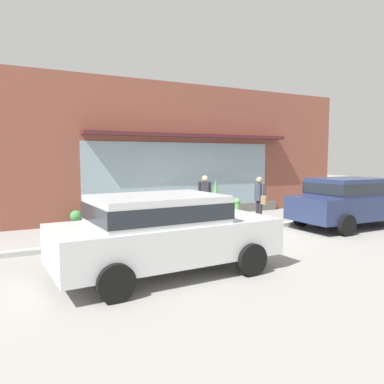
% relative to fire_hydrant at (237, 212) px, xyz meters
% --- Properties ---
extents(ground_plane, '(60.00, 60.00, 0.00)m').
position_rel_fire_hydrant_xyz_m(ground_plane, '(-0.33, -0.59, -0.44)').
color(ground_plane, gray).
extents(curb_strip, '(14.00, 0.24, 0.12)m').
position_rel_fire_hydrant_xyz_m(curb_strip, '(-0.33, -0.79, -0.38)').
color(curb_strip, '#B2B2AD').
rests_on(curb_strip, ground_plane).
extents(storefront, '(14.00, 0.81, 4.84)m').
position_rel_fire_hydrant_xyz_m(storefront, '(-0.34, 2.60, 1.92)').
color(storefront, brown).
rests_on(storefront, ground_plane).
extents(fire_hydrant, '(0.39, 0.35, 0.90)m').
position_rel_fire_hydrant_xyz_m(fire_hydrant, '(0.00, 0.00, 0.00)').
color(fire_hydrant, '#4C8C47').
rests_on(fire_hydrant, ground_plane).
extents(pedestrian_with_handbag, '(0.21, 0.63, 1.55)m').
position_rel_fire_hydrant_xyz_m(pedestrian_with_handbag, '(0.84, -0.07, 0.44)').
color(pedestrian_with_handbag, '#232328').
rests_on(pedestrian_with_handbag, ground_plane).
extents(pedestrian_passerby, '(0.38, 0.32, 1.57)m').
position_rel_fire_hydrant_xyz_m(pedestrian_passerby, '(-0.52, 1.17, 0.46)').
color(pedestrian_passerby, '#232328').
rests_on(pedestrian_passerby, ground_plane).
extents(parked_car_navy, '(4.06, 1.96, 1.55)m').
position_rel_fire_hydrant_xyz_m(parked_car_navy, '(2.98, -1.89, 0.43)').
color(parked_car_navy, navy).
rests_on(parked_car_navy, ground_plane).
extents(parked_car_silver, '(4.27, 2.11, 1.50)m').
position_rel_fire_hydrant_xyz_m(parked_car_silver, '(-4.10, -3.50, 0.41)').
color(parked_car_silver, silver).
rests_on(parked_car_silver, ground_plane).
extents(potted_plant_trailing_edge, '(0.47, 0.47, 0.61)m').
position_rel_fire_hydrant_xyz_m(potted_plant_trailing_edge, '(-2.81, 1.98, -0.15)').
color(potted_plant_trailing_edge, '#4C4C51').
rests_on(potted_plant_trailing_edge, ground_plane).
extents(potted_plant_near_hydrant, '(0.26, 0.26, 0.50)m').
position_rel_fire_hydrant_xyz_m(potted_plant_near_hydrant, '(-1.90, 1.75, -0.19)').
color(potted_plant_near_hydrant, '#4C4C51').
rests_on(potted_plant_near_hydrant, ground_plane).
extents(potted_plant_doorstep, '(0.37, 0.37, 1.42)m').
position_rel_fire_hydrant_xyz_m(potted_plant_doorstep, '(0.47, 2.08, 0.23)').
color(potted_plant_doorstep, '#B7B2A3').
rests_on(potted_plant_doorstep, ground_plane).
extents(potted_plant_by_entrance, '(0.36, 0.36, 0.55)m').
position_rel_fire_hydrant_xyz_m(potted_plant_by_entrance, '(-4.64, 2.03, -0.15)').
color(potted_plant_by_entrance, '#33473D').
rests_on(potted_plant_by_entrance, ground_plane).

